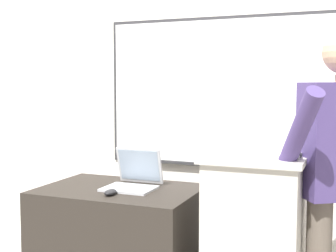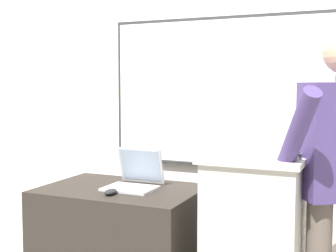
% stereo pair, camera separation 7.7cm
% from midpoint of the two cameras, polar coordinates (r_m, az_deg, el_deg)
% --- Properties ---
extents(back_wall, '(6.40, 0.17, 2.97)m').
position_cam_midpoint_polar(back_wall, '(3.48, 8.80, 6.89)').
color(back_wall, silver).
rests_on(back_wall, ground_plane).
extents(lectern_podium, '(0.52, 0.53, 1.00)m').
position_cam_midpoint_polar(lectern_podium, '(2.64, 11.41, -14.14)').
color(lectern_podium, '#BCB7AD').
rests_on(lectern_podium, ground_plane).
extents(side_desk, '(0.95, 0.66, 0.74)m').
position_cam_midpoint_polar(side_desk, '(2.97, -4.99, -14.50)').
color(side_desk, '#28231E').
rests_on(side_desk, ground_plane).
extents(laptop, '(0.30, 0.30, 0.23)m').
position_cam_midpoint_polar(laptop, '(2.87, -3.21, -6.18)').
color(laptop, '#B7BABF').
rests_on(laptop, side_desk).
extents(wireless_keyboard, '(0.41, 0.12, 0.02)m').
position_cam_midpoint_polar(wireless_keyboard, '(2.45, 11.96, -3.43)').
color(wireless_keyboard, silver).
rests_on(wireless_keyboard, lectern_podium).
extents(computer_mouse_by_laptop, '(0.06, 0.10, 0.03)m').
position_cam_midpoint_polar(computer_mouse_by_laptop, '(2.70, -6.17, -8.00)').
color(computer_mouse_by_laptop, black).
rests_on(computer_mouse_by_laptop, side_desk).
extents(computer_mouse_by_keyboard, '(0.06, 0.10, 0.03)m').
position_cam_midpoint_polar(computer_mouse_by_keyboard, '(2.41, 16.17, -3.48)').
color(computer_mouse_by_keyboard, black).
rests_on(computer_mouse_by_keyboard, lectern_podium).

